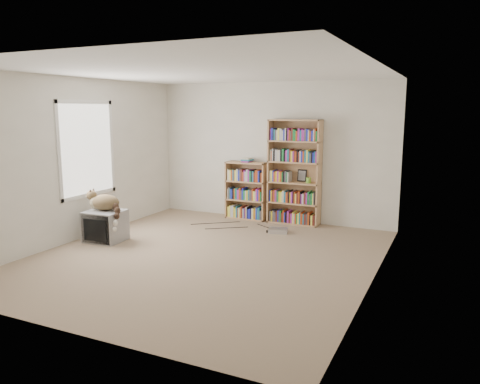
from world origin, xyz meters
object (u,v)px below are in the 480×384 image
at_px(bookcase_tall, 295,175).
at_px(crt_tv, 106,226).
at_px(bookcase_short, 247,192).
at_px(dvd_player, 278,231).
at_px(cat, 106,205).

bearing_deg(bookcase_tall, crt_tv, -134.48).
height_order(crt_tv, bookcase_tall, bookcase_tall).
bearing_deg(bookcase_tall, bookcase_short, -179.94).
xyz_separation_m(crt_tv, dvd_player, (2.26, 1.59, -0.20)).
xyz_separation_m(crt_tv, cat, (0.03, 0.01, 0.33)).
bearing_deg(cat, bookcase_short, 47.59).
bearing_deg(crt_tv, bookcase_tall, 41.85).
height_order(crt_tv, cat, cat).
bearing_deg(cat, bookcase_tall, 33.35).
xyz_separation_m(bookcase_tall, dvd_player, (-0.02, -0.73, -0.84)).
xyz_separation_m(cat, dvd_player, (2.23, 1.58, -0.53)).
bearing_deg(crt_tv, cat, 19.61).
bearing_deg(crt_tv, dvd_player, 31.45).
bearing_deg(bookcase_short, dvd_player, -39.37).
relative_size(crt_tv, dvd_player, 1.86).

